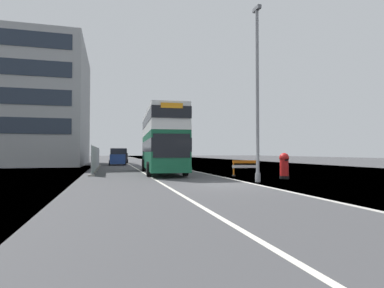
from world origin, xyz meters
TOP-DOWN VIEW (x-y plane):
  - ground at (0.51, 0.10)m, footprint 140.00×280.00m
  - double_decker_bus at (-1.52, 9.57)m, footprint 3.20×11.42m
  - lamppost_foreground at (2.28, 0.72)m, footprint 0.29×0.70m
  - red_pillar_postbox at (4.86, 2.32)m, footprint 0.59×0.59m
  - roadworks_barrier at (3.50, 4.99)m, footprint 1.84×0.73m
  - construction_site_fence at (-6.69, 15.91)m, footprint 0.44×17.20m
  - car_oncoming_near at (-4.51, 26.38)m, footprint 2.05×3.94m
  - car_receding_mid at (-3.75, 33.40)m, footprint 1.90×3.88m
  - bare_tree_far_verge_near at (-14.37, 26.80)m, footprint 2.15×2.61m
  - bare_tree_far_verge_mid at (-10.77, 51.61)m, footprint 2.71×2.58m

SIDE VIEW (x-z plane):
  - ground at x=0.51m, z-range -0.10..0.00m
  - roadworks_barrier at x=3.50m, z-range 0.14..1.21m
  - red_pillar_postbox at x=4.86m, z-range 0.08..1.66m
  - car_oncoming_near at x=-4.51m, z-range -0.07..2.06m
  - construction_site_fence at x=-6.69m, z-range -0.04..2.09m
  - car_receding_mid at x=-3.75m, z-range -0.07..2.14m
  - bare_tree_far_verge_near at x=-14.37m, z-range -0.17..4.34m
  - bare_tree_far_verge_mid at x=-10.77m, z-range 0.25..4.07m
  - double_decker_bus at x=-1.52m, z-range 0.15..4.95m
  - lamppost_foreground at x=2.28m, z-range -0.24..9.38m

